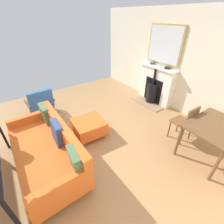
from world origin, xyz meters
TOP-DOWN VIEW (x-y plane):
  - ground_plane at (0.00, 0.00)m, footprint 5.96×5.81m
  - wall_left at (-2.98, 0.00)m, footprint 0.12×5.81m
  - fireplace at (-2.77, -0.23)m, footprint 0.62×1.24m
  - mirror_over_mantel at (-2.89, -0.23)m, footprint 0.04×1.10m
  - mantel_bowl_near at (-2.80, -0.49)m, footprint 0.14×0.14m
  - mantel_bowl_far at (-2.80, 0.06)m, footprint 0.17×0.17m
  - sofa at (0.70, 0.37)m, footprint 0.96×2.03m
  - ottoman at (-0.29, 0.07)m, footprint 0.70×0.69m
  - armchair_accent at (0.40, -1.38)m, footprint 0.71×0.63m
  - dining_table at (-1.91, 1.95)m, footprint 1.07×0.80m
  - dining_chair_near_fireplace at (-1.91, 1.41)m, footprint 0.41×0.41m

SIDE VIEW (x-z plane):
  - ground_plane at x=0.00m, z-range -0.01..0.00m
  - ottoman at x=-0.29m, z-range 0.04..0.43m
  - sofa at x=0.70m, z-range -0.07..0.76m
  - armchair_accent at x=0.40m, z-range 0.03..0.85m
  - fireplace at x=-2.77m, z-range -0.07..1.08m
  - dining_chair_near_fireplace at x=-1.91m, z-range 0.08..0.95m
  - dining_table at x=-1.91m, z-range 0.28..1.02m
  - mantel_bowl_far at x=-2.80m, z-range 1.15..1.19m
  - mantel_bowl_near at x=-2.80m, z-range 1.15..1.20m
  - wall_left at x=-2.98m, z-range 0.00..2.61m
  - mirror_over_mantel at x=-2.89m, z-range 1.20..2.21m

